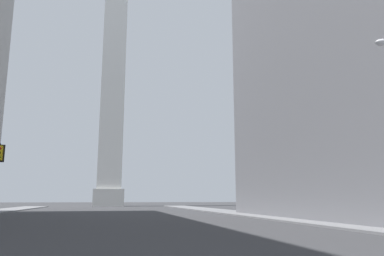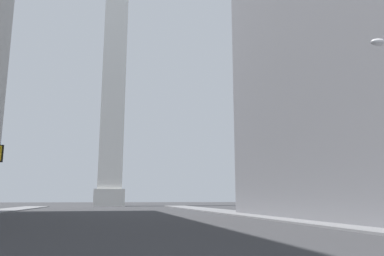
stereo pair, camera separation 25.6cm
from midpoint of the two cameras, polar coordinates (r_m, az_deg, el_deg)
The scene contains 2 objects.
sidewalk_right at distance 38.84m, azimuth 11.96°, elevation -13.07°, with size 5.00×112.60×0.15m, color slate.
obelisk at distance 101.70m, azimuth -11.88°, elevation 9.77°, with size 7.29×7.29×76.17m.
Camera 1 is at (-0.37, -1.55, 1.82)m, focal length 35.00 mm.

